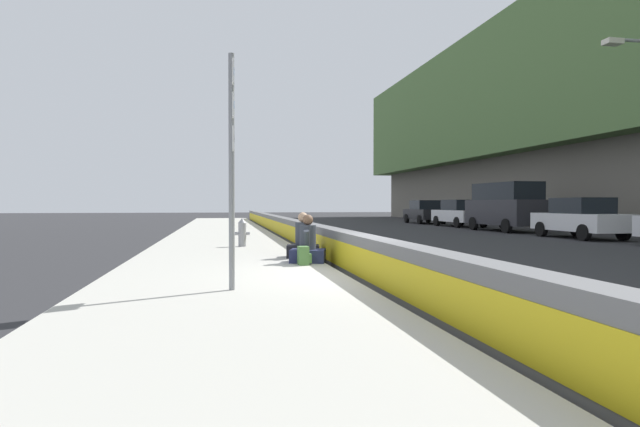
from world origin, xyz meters
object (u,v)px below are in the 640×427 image
Objects in this scene: parked_car_third at (580,218)px; parked_car_midline at (460,213)px; seated_person_foreground at (308,247)px; route_sign_post at (232,153)px; seated_person_middle at (303,243)px; parked_car_far at (424,212)px; parked_car_fourth at (506,206)px; backpack at (304,256)px; fire_hydrant at (242,232)px.

parked_car_third is 11.67m from parked_car_midline.
route_sign_post is at bearing 154.03° from seated_person_foreground.
parked_car_midline is (18.65, -12.91, 0.38)m from seated_person_middle.
parked_car_far is at bearing -26.83° from seated_person_foreground.
parked_car_midline is 1.01× the size of parked_car_far.
parked_car_fourth reaches higher than parked_car_third.
parked_car_midline is at bearing -34.69° from seated_person_middle.
backpack is 0.09× the size of parked_car_third.
parked_car_midline is at bearing -43.50° from fire_hydrant.
backpack is (-0.51, 0.17, -0.14)m from seated_person_foreground.
parked_car_far is (17.36, 0.01, 0.00)m from parked_car_third.
parked_car_fourth is (14.02, -12.86, 0.88)m from seated_person_foreground.
backpack is at bearing 138.11° from parked_car_fourth.
seated_person_middle is 0.24× the size of parked_car_far.
parked_car_third and parked_car_midline have the same top height.
parked_car_third is 1.00× the size of parked_car_far.
fire_hydrant is 0.17× the size of parked_car_fourth.
route_sign_post is 0.79× the size of parked_car_far.
backpack is 19.55m from parked_car_fourth.
seated_person_middle is 22.68m from parked_car_midline.
fire_hydrant is 0.19× the size of parked_car_far.
parked_car_third is (3.34, -14.16, 0.27)m from fire_hydrant.
route_sign_post reaches higher than seated_person_foreground.
fire_hydrant is at bearing -3.31° from route_sign_post.
seated_person_foreground is 23.64m from parked_car_midline.
seated_person_foreground is 0.24× the size of parked_car_midline.
parked_car_third is at bearing -179.80° from parked_car_fourth.
seated_person_foreground is (3.61, -1.76, -1.76)m from route_sign_post.
parked_car_fourth is at bearing 179.95° from parked_car_far.
seated_person_middle is 27.50m from parked_car_far.
backpack is 24.16m from parked_car_midline.
parked_car_midline is (15.01, -14.24, 0.27)m from fire_hydrant.
parked_car_far is at bearing -26.72° from route_sign_post.
parked_car_far is at bearing 0.03° from parked_car_third.
parked_car_third is at bearing -51.37° from route_sign_post.
parked_car_far is at bearing -27.77° from seated_person_middle.
seated_person_middle reaches higher than seated_person_foreground.
route_sign_post is 4.38m from seated_person_foreground.
parked_car_third is 0.99× the size of parked_car_midline.
route_sign_post is 9.00× the size of backpack.
parked_car_midline is at bearing -1.04° from parked_car_fourth.
fire_hydrant is 14.55m from parked_car_third.
parked_car_fourth reaches higher than seated_person_foreground.
parked_car_fourth is at bearing -42.53° from seated_person_foreground.
seated_person_foreground is 0.55m from backpack.
route_sign_post reaches higher than seated_person_middle.
route_sign_post is at bearing 158.95° from seated_person_middle.
parked_car_third reaches higher than seated_person_foreground.
route_sign_post is 3.97m from backpack.
backpack is at bearing 123.37° from parked_car_third.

